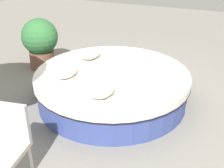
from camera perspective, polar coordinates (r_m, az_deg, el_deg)
The scene contains 7 objects.
ground_plane at distance 5.29m, azimuth -0.00°, elevation -3.23°, with size 16.00×16.00×0.00m, color gray.
round_bed at distance 5.15m, azimuth -0.00°, elevation -0.48°, with size 2.72×2.72×0.56m.
throw_pillow_0 at distance 5.64m, azimuth -4.25°, elevation 5.97°, with size 0.49×0.34×0.17m, color beige.
throw_pillow_1 at distance 4.94m, azimuth -8.85°, elevation 2.31°, with size 0.48×0.28×0.14m, color beige.
throw_pillow_2 at distance 4.29m, azimuth -2.06°, elevation -1.24°, with size 0.47×0.35×0.16m, color beige.
patio_chair at distance 3.67m, azimuth -20.30°, elevation -10.11°, with size 0.56×0.58×0.98m.
planter at distance 6.57m, azimuth -13.98°, elevation 8.20°, with size 0.79×0.79×1.13m.
Camera 1 is at (-4.23, -1.68, 2.68)m, focal length 46.36 mm.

